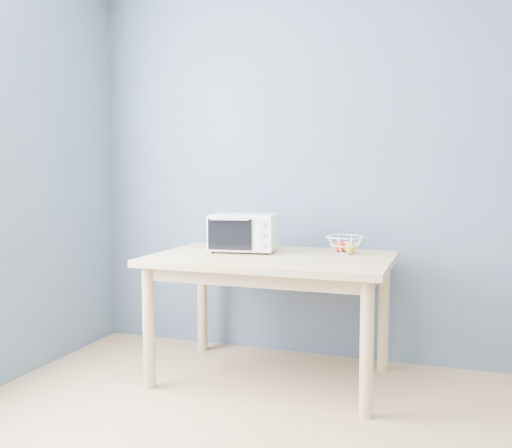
% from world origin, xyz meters
% --- Properties ---
extents(room, '(4.01, 4.51, 2.61)m').
position_xyz_m(room, '(0.00, 0.00, 1.30)').
color(room, tan).
rests_on(room, ground).
extents(dining_table, '(1.40, 0.90, 0.75)m').
position_xyz_m(dining_table, '(-0.55, 1.70, 0.65)').
color(dining_table, tan).
rests_on(dining_table, ground).
extents(toaster_oven, '(0.43, 0.34, 0.23)m').
position_xyz_m(toaster_oven, '(-0.78, 1.79, 0.87)').
color(toaster_oven, silver).
rests_on(toaster_oven, dining_table).
extents(fruit_basket, '(0.27, 0.27, 0.11)m').
position_xyz_m(fruit_basket, '(-0.15, 1.92, 0.80)').
color(fruit_basket, silver).
rests_on(fruit_basket, dining_table).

